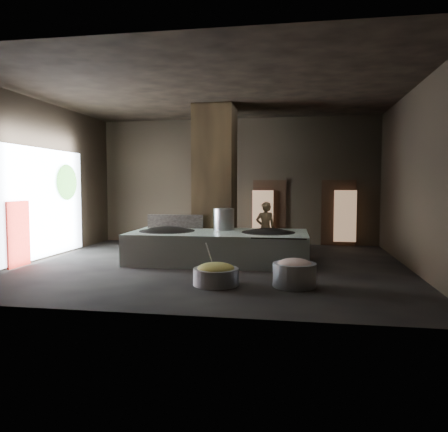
% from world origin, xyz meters
% --- Properties ---
extents(floor, '(10.00, 9.00, 0.10)m').
position_xyz_m(floor, '(0.00, 0.00, -0.05)').
color(floor, black).
rests_on(floor, ground).
extents(ceiling, '(10.00, 9.00, 0.10)m').
position_xyz_m(ceiling, '(0.00, 0.00, 4.55)').
color(ceiling, black).
rests_on(ceiling, back_wall).
extents(back_wall, '(10.00, 0.10, 4.50)m').
position_xyz_m(back_wall, '(0.00, 4.55, 2.25)').
color(back_wall, black).
rests_on(back_wall, ground).
extents(front_wall, '(10.00, 0.10, 4.50)m').
position_xyz_m(front_wall, '(0.00, -4.55, 2.25)').
color(front_wall, black).
rests_on(front_wall, ground).
extents(left_wall, '(0.10, 9.00, 4.50)m').
position_xyz_m(left_wall, '(-5.05, 0.00, 2.25)').
color(left_wall, black).
rests_on(left_wall, ground).
extents(right_wall, '(0.10, 9.00, 4.50)m').
position_xyz_m(right_wall, '(5.05, 0.00, 2.25)').
color(right_wall, black).
rests_on(right_wall, ground).
extents(pillar, '(1.20, 1.20, 4.50)m').
position_xyz_m(pillar, '(-0.30, 1.90, 2.25)').
color(pillar, black).
rests_on(pillar, ground).
extents(hearth_platform, '(4.85, 2.40, 0.84)m').
position_xyz_m(hearth_platform, '(0.08, 0.47, 0.42)').
color(hearth_platform, silver).
rests_on(hearth_platform, ground).
extents(platform_cap, '(4.70, 2.26, 0.03)m').
position_xyz_m(platform_cap, '(0.08, 0.47, 0.82)').
color(platform_cap, black).
rests_on(platform_cap, hearth_platform).
extents(wok_left, '(1.52, 1.52, 0.42)m').
position_xyz_m(wok_left, '(-1.37, 0.42, 0.75)').
color(wok_left, black).
rests_on(wok_left, hearth_platform).
extents(wok_left_rim, '(1.55, 1.55, 0.05)m').
position_xyz_m(wok_left_rim, '(-1.37, 0.42, 0.82)').
color(wok_left_rim, black).
rests_on(wok_left_rim, hearth_platform).
extents(wok_right, '(1.41, 1.41, 0.40)m').
position_xyz_m(wok_right, '(1.43, 0.52, 0.75)').
color(wok_right, black).
rests_on(wok_right, hearth_platform).
extents(wok_right_rim, '(1.44, 1.44, 0.05)m').
position_xyz_m(wok_right_rim, '(1.43, 0.52, 0.82)').
color(wok_right_rim, black).
rests_on(wok_right_rim, hearth_platform).
extents(stock_pot, '(0.59, 0.59, 0.63)m').
position_xyz_m(stock_pot, '(0.13, 1.02, 1.13)').
color(stock_pot, '#9D9EA4').
rests_on(stock_pot, hearth_platform).
extents(splash_guard, '(1.67, 0.10, 0.42)m').
position_xyz_m(splash_guard, '(-1.37, 1.22, 1.03)').
color(splash_guard, black).
rests_on(splash_guard, hearth_platform).
extents(cook, '(0.67, 0.52, 1.61)m').
position_xyz_m(cook, '(1.24, 1.97, 0.80)').
color(cook, olive).
rests_on(cook, ground).
extents(veg_basin, '(1.03, 1.03, 0.35)m').
position_xyz_m(veg_basin, '(0.52, -2.26, 0.18)').
color(veg_basin, gray).
rests_on(veg_basin, ground).
extents(veg_fill, '(0.79, 0.79, 0.24)m').
position_xyz_m(veg_fill, '(0.52, -2.26, 0.35)').
color(veg_fill, olive).
rests_on(veg_fill, veg_basin).
extents(ladle, '(0.16, 0.37, 0.68)m').
position_xyz_m(ladle, '(0.37, -2.11, 0.55)').
color(ladle, '#9D9EA4').
rests_on(ladle, veg_basin).
extents(meat_basin, '(1.15, 1.15, 0.49)m').
position_xyz_m(meat_basin, '(2.16, -2.14, 0.25)').
color(meat_basin, gray).
rests_on(meat_basin, ground).
extents(meat_fill, '(0.74, 0.74, 0.28)m').
position_xyz_m(meat_fill, '(2.16, -2.14, 0.45)').
color(meat_fill, tan).
rests_on(meat_fill, meat_basin).
extents(doorway_near, '(1.18, 0.08, 2.38)m').
position_xyz_m(doorway_near, '(1.20, 4.45, 1.10)').
color(doorway_near, black).
rests_on(doorway_near, ground).
extents(doorway_near_glow, '(0.74, 0.04, 1.75)m').
position_xyz_m(doorway_near_glow, '(0.97, 4.28, 1.05)').
color(doorway_near_glow, '#8C6647').
rests_on(doorway_near_glow, ground).
extents(doorway_far, '(1.18, 0.08, 2.38)m').
position_xyz_m(doorway_far, '(3.60, 4.45, 1.10)').
color(doorway_far, black).
rests_on(doorway_far, ground).
extents(doorway_far_glow, '(0.75, 0.04, 1.78)m').
position_xyz_m(doorway_far_glow, '(3.80, 4.21, 1.05)').
color(doorway_far_glow, '#8C6647').
rests_on(doorway_far_glow, ground).
extents(left_opening, '(0.04, 4.20, 3.10)m').
position_xyz_m(left_opening, '(-4.95, 0.20, 1.60)').
color(left_opening, white).
rests_on(left_opening, ground).
extents(pavilion_sliver, '(0.05, 0.90, 1.70)m').
position_xyz_m(pavilion_sliver, '(-4.88, -1.10, 0.85)').
color(pavilion_sliver, maroon).
rests_on(pavilion_sliver, ground).
extents(tree_silhouette, '(0.28, 1.10, 1.10)m').
position_xyz_m(tree_silhouette, '(-4.85, 1.30, 2.20)').
color(tree_silhouette, '#194714').
rests_on(tree_silhouette, left_opening).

